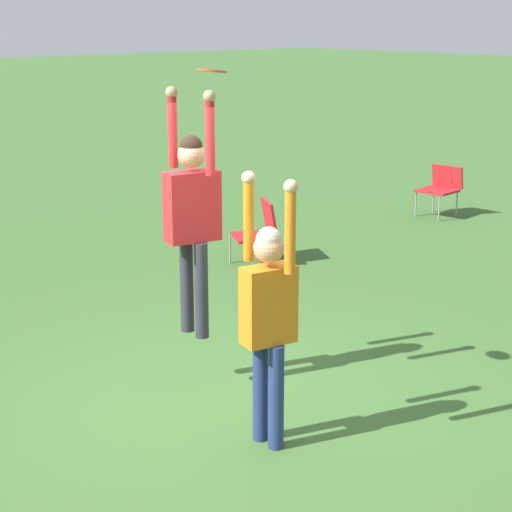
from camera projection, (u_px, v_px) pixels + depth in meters
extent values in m
plane|color=#3D662D|center=(217.00, 400.00, 7.38)|extent=(120.00, 120.00, 0.00)
cylinder|color=#2D2D38|center=(187.00, 285.00, 7.55)|extent=(0.12, 0.12, 0.85)
cylinder|color=#2D2D38|center=(201.00, 291.00, 7.40)|extent=(0.12, 0.12, 0.85)
cube|color=red|center=(192.00, 206.00, 7.28)|extent=(0.29, 0.50, 0.60)
sphere|color=tan|center=(191.00, 154.00, 7.16)|extent=(0.23, 0.23, 0.23)
sphere|color=black|center=(191.00, 147.00, 7.14)|extent=(0.20, 0.20, 0.20)
cylinder|color=red|center=(173.00, 130.00, 7.29)|extent=(0.08, 0.08, 0.64)
sphere|color=tan|center=(172.00, 92.00, 7.21)|extent=(0.10, 0.10, 0.10)
cylinder|color=red|center=(210.00, 136.00, 6.92)|extent=(0.08, 0.08, 0.64)
sphere|color=tan|center=(209.00, 96.00, 6.84)|extent=(0.10, 0.10, 0.10)
cylinder|color=navy|center=(260.00, 390.00, 6.60)|extent=(0.12, 0.12, 0.84)
cylinder|color=navy|center=(276.00, 397.00, 6.47)|extent=(0.12, 0.12, 0.84)
cube|color=orange|center=(269.00, 305.00, 6.34)|extent=(0.28, 0.43, 0.59)
sphere|color=tan|center=(269.00, 248.00, 6.22)|extent=(0.23, 0.23, 0.23)
sphere|color=#B7B2AD|center=(269.00, 240.00, 6.20)|extent=(0.19, 0.19, 0.19)
cylinder|color=orange|center=(249.00, 220.00, 6.34)|extent=(0.08, 0.08, 0.63)
sphere|color=tan|center=(248.00, 178.00, 6.25)|extent=(0.10, 0.10, 0.10)
cylinder|color=orange|center=(290.00, 231.00, 6.01)|extent=(0.08, 0.08, 0.63)
sphere|color=tan|center=(291.00, 187.00, 5.93)|extent=(0.10, 0.10, 0.10)
cylinder|color=#E04C23|center=(211.00, 71.00, 6.50)|extent=(0.24, 0.24, 0.05)
cylinder|color=gray|center=(230.00, 249.00, 11.43)|extent=(0.02, 0.02, 0.39)
cylinder|color=gray|center=(253.00, 256.00, 11.09)|extent=(0.02, 0.02, 0.39)
cylinder|color=gray|center=(256.00, 243.00, 11.73)|extent=(0.02, 0.02, 0.39)
cylinder|color=gray|center=(279.00, 250.00, 11.39)|extent=(0.02, 0.02, 0.39)
cube|color=#B21E23|center=(255.00, 237.00, 11.37)|extent=(0.75, 0.75, 0.04)
cube|color=#B21E23|center=(269.00, 216.00, 11.47)|extent=(0.54, 0.36, 0.44)
cylinder|color=gray|center=(416.00, 203.00, 14.11)|extent=(0.02, 0.02, 0.45)
cylinder|color=gray|center=(439.00, 207.00, 13.77)|extent=(0.02, 0.02, 0.45)
cylinder|color=gray|center=(433.00, 199.00, 14.41)|extent=(0.02, 0.02, 0.45)
cylinder|color=gray|center=(457.00, 203.00, 14.07)|extent=(0.02, 0.02, 0.45)
cube|color=#B21E23|center=(437.00, 191.00, 14.03)|extent=(0.61, 0.61, 0.04)
cube|color=#B21E23|center=(447.00, 177.00, 14.14)|extent=(0.56, 0.16, 0.37)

